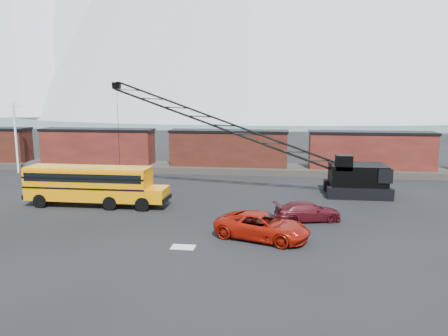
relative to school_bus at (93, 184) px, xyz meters
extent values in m
plane|color=black|center=(8.87, -4.63, -1.79)|extent=(160.00, 160.00, 0.00)
cone|color=silver|center=(48.87, 315.37, 75.01)|extent=(240.00, 240.00, 160.00)
cube|color=silver|center=(8.87, 335.37, 10.21)|extent=(800.00, 80.00, 24.00)
cube|color=#433D37|center=(8.87, 17.37, -1.44)|extent=(120.00, 5.00, 0.70)
cube|color=black|center=(-18.93, 17.37, -0.79)|extent=(2.20, 2.40, 0.60)
cube|color=#441413|center=(-7.13, 17.37, 0.91)|extent=(13.50, 2.90, 4.00)
cube|color=black|center=(-7.13, 17.37, 2.96)|extent=(13.70, 3.10, 0.25)
cube|color=black|center=(-11.33, 17.37, -0.79)|extent=(2.20, 2.40, 0.60)
cube|color=black|center=(-2.93, 17.37, -0.79)|extent=(2.20, 2.40, 0.60)
cube|color=#4A1D14|center=(8.87, 17.37, 0.91)|extent=(13.50, 2.90, 4.00)
cube|color=black|center=(8.87, 17.37, 2.96)|extent=(13.70, 3.10, 0.25)
cube|color=black|center=(4.67, 17.37, -0.79)|extent=(2.20, 2.40, 0.60)
cube|color=black|center=(13.07, 17.37, -0.79)|extent=(2.20, 2.40, 0.60)
cube|color=#441413|center=(24.87, 17.37, 0.91)|extent=(13.50, 2.90, 4.00)
cube|color=black|center=(24.87, 17.37, 2.96)|extent=(13.70, 3.10, 0.25)
cube|color=black|center=(20.67, 17.37, -0.79)|extent=(2.20, 2.40, 0.60)
cube|color=black|center=(29.07, 17.37, -0.79)|extent=(2.20, 2.40, 0.60)
cylinder|color=silver|center=(-15.13, 13.37, 2.21)|extent=(0.24, 0.24, 8.00)
cube|color=silver|center=(-15.13, 13.37, 5.81)|extent=(1.40, 0.12, 0.12)
cube|color=silver|center=(9.37, -8.63, -1.78)|extent=(1.40, 0.90, 0.02)
cube|color=orange|center=(-0.35, 0.00, 0.01)|extent=(10.00, 2.50, 2.50)
cube|color=orange|center=(5.25, 0.00, -0.69)|extent=(1.60, 2.30, 1.10)
cube|color=orange|center=(-0.35, 0.00, 1.31)|extent=(10.00, 2.30, 0.18)
cube|color=black|center=(-0.35, -1.26, 0.71)|extent=(9.60, 0.05, 0.65)
cube|color=black|center=(-0.35, 1.26, 0.71)|extent=(9.60, 0.05, 0.65)
cube|color=black|center=(6.10, 0.00, -0.99)|extent=(0.15, 2.45, 0.35)
cube|color=black|center=(-5.40, 0.00, -0.99)|extent=(0.15, 2.50, 0.35)
cylinder|color=black|center=(-3.95, -1.15, -1.24)|extent=(1.10, 0.35, 1.10)
cylinder|color=black|center=(-3.95, 1.15, -1.24)|extent=(1.10, 0.35, 1.10)
cylinder|color=black|center=(1.85, -1.15, -1.24)|extent=(1.10, 0.35, 1.10)
cylinder|color=black|center=(1.85, 1.15, -1.24)|extent=(1.10, 0.35, 1.10)
cylinder|color=black|center=(4.45, -1.15, -1.24)|extent=(1.10, 0.35, 1.10)
cylinder|color=black|center=(4.45, 1.15, -1.24)|extent=(1.10, 0.35, 1.10)
imported|color=#A41407|center=(13.93, -6.46, -0.97)|extent=(6.47, 4.54, 1.64)
imported|color=#4B0D15|center=(16.94, -2.04, -1.11)|extent=(5.05, 3.07, 1.37)
cube|color=black|center=(21.75, 5.14, -1.29)|extent=(5.50, 1.00, 1.00)
cube|color=black|center=(21.75, 8.34, -1.29)|extent=(5.50, 1.00, 1.00)
cube|color=black|center=(21.75, 6.74, 0.11)|extent=(4.80, 3.60, 1.80)
cube|color=black|center=(23.75, 6.74, 0.31)|extent=(1.20, 3.80, 1.20)
cube|color=black|center=(20.35, 5.54, 1.31)|extent=(1.40, 1.20, 1.30)
cube|color=black|center=(20.35, 4.99, 1.31)|extent=(1.20, 0.06, 0.90)
cube|color=black|center=(0.00, 5.97, 7.91)|extent=(0.70, 0.50, 0.60)
cylinder|color=black|center=(0.00, 5.97, 3.06)|extent=(0.04, 0.04, 9.41)
cube|color=black|center=(0.00, 5.97, -1.44)|extent=(0.25, 0.25, 0.50)
camera|label=1|loc=(15.03, -32.67, 7.08)|focal=35.00mm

